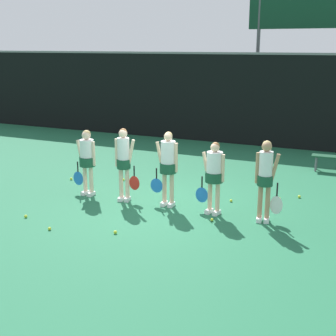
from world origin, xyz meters
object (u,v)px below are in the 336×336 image
tennis_ball_6 (50,229)px  tennis_ball_8 (124,180)px  tennis_ball_4 (212,220)px  player_1 (124,159)px  tennis_ball_1 (71,179)px  tennis_ball_7 (231,201)px  player_0 (87,157)px  player_3 (214,172)px  tennis_ball_5 (279,199)px  player_4 (266,175)px  tennis_ball_0 (115,232)px  player_2 (168,163)px  tennis_ball_3 (26,216)px  scoreboard (306,19)px  tennis_ball_2 (299,197)px

tennis_ball_6 → tennis_ball_8: tennis_ball_6 is taller
tennis_ball_4 → player_1: bearing=169.5°
tennis_ball_1 → tennis_ball_7: tennis_ball_1 is taller
player_0 → player_3: size_ratio=1.01×
player_0 → tennis_ball_5: 4.88m
tennis_ball_4 → player_4: bearing=24.3°
player_0 → tennis_ball_1: bearing=144.9°
player_0 → tennis_ball_8: player_0 is taller
tennis_ball_0 → tennis_ball_1: bearing=137.5°
player_3 → tennis_ball_7: bearing=91.0°
tennis_ball_8 → player_3: bearing=-25.0°
player_2 → tennis_ball_4: player_2 is taller
tennis_ball_1 → tennis_ball_6: same height
player_3 → tennis_ball_7: player_3 is taller
player_1 → tennis_ball_7: size_ratio=27.21×
tennis_ball_3 → tennis_ball_6: size_ratio=1.04×
player_1 → tennis_ball_1: player_1 is taller
tennis_ball_0 → tennis_ball_7: (1.56, 2.87, -0.00)m
tennis_ball_8 → player_0: bearing=-97.2°
tennis_ball_4 → tennis_ball_8: bearing=149.5°
player_0 → tennis_ball_4: size_ratio=23.82×
tennis_ball_6 → tennis_ball_4: bearing=32.6°
tennis_ball_6 → player_3: bearing=40.1°
tennis_ball_0 → tennis_ball_4: tennis_ball_0 is taller
player_1 → player_3: size_ratio=1.09×
scoreboard → tennis_ball_4: size_ratio=83.74×
tennis_ball_0 → tennis_ball_7: 3.26m
tennis_ball_2 → tennis_ball_6: tennis_ball_2 is taller
player_1 → tennis_ball_7: (2.41, 0.96, -1.02)m
player_0 → tennis_ball_7: 3.72m
player_2 → tennis_ball_3: player_2 is taller
tennis_ball_2 → tennis_ball_6: 6.08m
tennis_ball_6 → tennis_ball_7: bearing=48.4°
player_0 → tennis_ball_4: bearing=-4.8°
player_3 → tennis_ball_3: player_3 is taller
player_1 → player_3: 2.27m
player_1 → player_4: (3.42, 0.01, -0.00)m
player_0 → player_3: player_0 is taller
tennis_ball_0 → tennis_ball_2: size_ratio=0.99×
player_1 → tennis_ball_8: (-0.88, 1.49, -1.02)m
player_4 → tennis_ball_2: 2.23m
player_1 → tennis_ball_0: player_1 is taller
scoreboard → player_1: scoreboard is taller
tennis_ball_5 → tennis_ball_8: (-4.33, -0.11, -0.00)m
player_2 → tennis_ball_0: size_ratio=24.94×
player_0 → player_3: (3.33, 0.01, -0.02)m
tennis_ball_3 → scoreboard: bearing=70.9°
scoreboard → tennis_ball_8: size_ratio=88.96×
tennis_ball_4 → tennis_ball_7: 1.40m
tennis_ball_2 → tennis_ball_4: bearing=-121.5°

